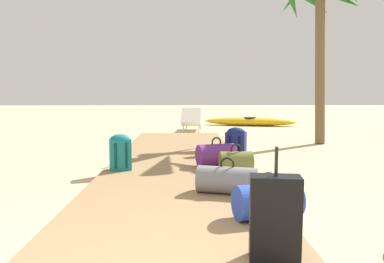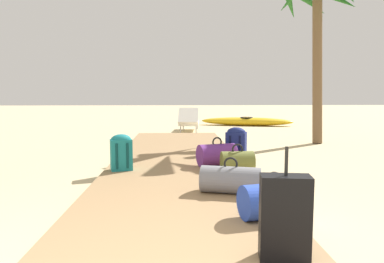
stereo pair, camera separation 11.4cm
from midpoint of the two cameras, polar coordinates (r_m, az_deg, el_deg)
name	(u,v)px [view 2 (the right image)]	position (r m, az deg, el deg)	size (l,w,h in m)	color
ground_plane	(177,180)	(5.12, -3.06, -7.77)	(60.00, 60.00, 0.00)	#CCB789
boardwalk	(177,165)	(5.97, -2.96, -5.34)	(2.18, 8.84, 0.08)	#9E7A51
backpack_teal	(121,151)	(5.46, -11.76, -3.10)	(0.35, 0.29, 0.54)	#197A7F
duffel_bag_blue	(273,200)	(3.44, 11.84, -10.67)	(0.66, 0.45, 0.44)	#2847B7
backpack_navy	(236,144)	(6.06, 6.48, -1.91)	(0.38, 0.32, 0.58)	navy
duffel_bag_grey	(231,180)	(4.17, 5.36, -7.65)	(0.74, 0.47, 0.42)	slate
duffel_bag_purple	(217,155)	(5.70, 3.41, -3.70)	(0.66, 0.50, 0.46)	#6B2D84
suitcase_black	(285,217)	(2.61, 13.28, -13.14)	(0.36, 0.22, 0.79)	black
duffel_bag_olive	(237,162)	(5.25, 6.59, -4.79)	(0.48, 0.33, 0.42)	olive
palm_tree_far_right	(318,2)	(9.59, 18.99, 18.93)	(2.31, 2.24, 4.23)	brown
lounge_chair	(189,121)	(11.40, -0.74, 1.65)	(0.74, 1.61, 0.77)	white
kayak	(246,121)	(13.63, 8.40, 1.60)	(3.48, 1.52, 0.32)	gold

